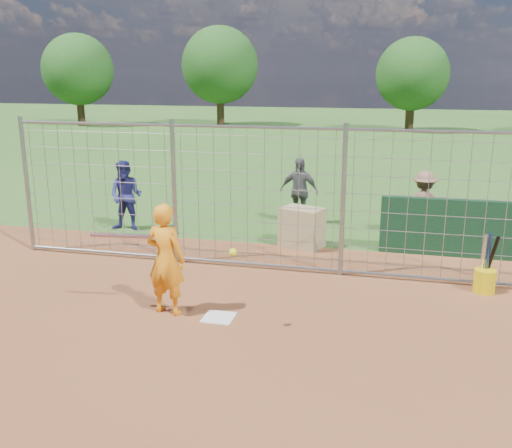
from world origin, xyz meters
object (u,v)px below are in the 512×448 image
(bystander_b, at_px, (299,191))
(equipment_bin, at_px, (302,228))
(bucket_with_bats, at_px, (485,278))
(batter, at_px, (166,259))
(bystander_a, at_px, (126,196))
(bystander_c, at_px, (423,205))

(bystander_b, height_order, equipment_bin, bystander_b)
(equipment_bin, height_order, bucket_with_bats, bucket_with_bats)
(batter, distance_m, equipment_bin, 3.94)
(equipment_bin, bearing_deg, bystander_b, 120.78)
(bystander_a, relative_size, bucket_with_bats, 1.59)
(batter, height_order, bucket_with_bats, batter)
(batter, relative_size, bystander_b, 1.06)
(batter, xyz_separation_m, bystander_c, (3.72, 4.93, -0.11))
(bystander_b, bearing_deg, equipment_bin, -68.50)
(equipment_bin, bearing_deg, batter, -91.47)
(bystander_c, bearing_deg, equipment_bin, 33.21)
(batter, bearing_deg, equipment_bin, -101.42)
(equipment_bin, xyz_separation_m, bucket_with_bats, (3.21, -1.72, -0.15))
(batter, height_order, equipment_bin, batter)
(bucket_with_bats, bearing_deg, bystander_a, 164.00)
(bystander_a, bearing_deg, bystander_c, 6.48)
(bystander_b, bearing_deg, bystander_a, -148.76)
(bystander_b, distance_m, equipment_bin, 1.82)
(bystander_a, distance_m, bystander_b, 3.85)
(bystander_b, height_order, bucket_with_bats, bystander_b)
(batter, relative_size, equipment_bin, 2.04)
(bystander_a, bearing_deg, batter, -59.06)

